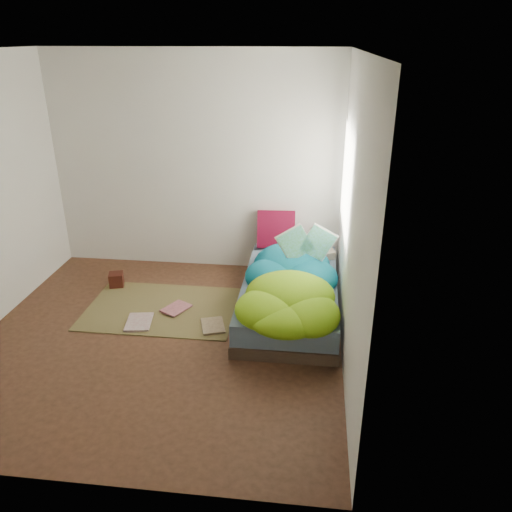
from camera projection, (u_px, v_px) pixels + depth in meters
The scene contains 12 objects.
ground at pixel (161, 338), 4.88m from camera, with size 3.50×3.50×0.00m, color #3E2618.
room_walls at pixel (147, 175), 4.23m from camera, with size 3.54×3.54×2.62m.
bed at pixel (290, 295), 5.33m from camera, with size 1.00×2.00×0.34m.
duvet at pixel (289, 275), 5.00m from camera, with size 0.96×1.84×0.34m, color #075C7A, non-canonical shape.
rug at pixel (162, 308), 5.39m from camera, with size 1.60×1.10×0.01m, color brown.
pillow_floral at pixel (309, 251), 5.82m from camera, with size 0.54×0.34×0.12m, color #EFE7CE.
pillow_magenta at pixel (276, 229), 6.02m from camera, with size 0.45×0.14×0.45m, color #4D0519.
open_book at pixel (307, 234), 5.13m from camera, with size 0.51×0.11×0.31m, color #2C862C, non-canonical shape.
wooden_box at pixel (116, 279), 5.84m from camera, with size 0.16×0.16×0.16m, color #34170B.
floor_book_a at pixel (127, 322), 5.09m from camera, with size 0.25×0.35×0.03m, color beige.
floor_book_b at pixel (169, 306), 5.41m from camera, with size 0.22×0.29×0.03m, color #D57A88.
floor_book_c at pixel (202, 327), 5.01m from camera, with size 0.22×0.31×0.02m, color tan.
Camera 1 is at (1.41, -4.00, 2.71)m, focal length 35.00 mm.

